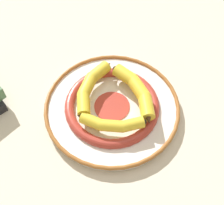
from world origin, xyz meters
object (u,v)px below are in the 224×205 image
Objects in this scene: decorative_bowl at (112,107)px; banana_b at (91,86)px; banana_a at (137,91)px; banana_c at (111,124)px.

banana_b reaches higher than decorative_bowl.
banana_b is (-0.13, -0.01, -0.00)m from banana_a.
banana_c is at bearing 44.27° from banana_b.
banana_b is at bearing 156.17° from decorative_bowl.
banana_c is (0.08, -0.10, -0.00)m from banana_b.
banana_b is 0.13m from banana_c.
banana_a is 0.12m from banana_c.
banana_b reaches higher than banana_c.
decorative_bowl is 2.06× the size of banana_c.
decorative_bowl is 0.08m from banana_a.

